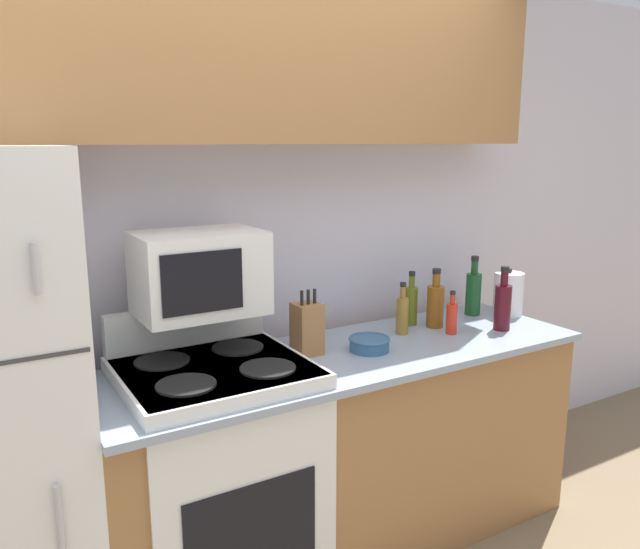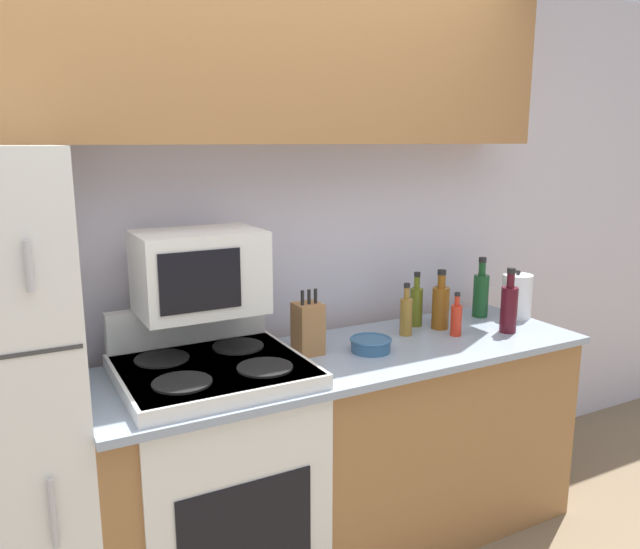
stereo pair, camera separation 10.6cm
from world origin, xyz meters
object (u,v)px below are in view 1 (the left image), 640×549
microwave (199,273)px  bottle_whiskey (435,304)px  bottle_wine_red (503,305)px  bottle_wine_green (473,292)px  knife_block (307,328)px  bottle_hot_sauce (452,317)px  bowl (369,343)px  kettle (508,294)px  stove (218,480)px  bottle_olive_oil (411,304)px  bottle_vinegar (402,314)px

microwave → bottle_whiskey: size_ratio=1.66×
bottle_wine_red → bottle_wine_green: size_ratio=1.00×
microwave → knife_block: 0.51m
bottle_wine_red → bottle_wine_green: (0.07, 0.26, 0.00)m
bottle_whiskey → bottle_hot_sauce: bearing=-93.4°
bowl → bottle_wine_green: 0.80m
kettle → microwave: bearing=177.4°
stove → bottle_olive_oil: size_ratio=4.29×
microwave → bowl: size_ratio=2.63×
bottle_olive_oil → stove: bearing=-170.4°
bottle_hot_sauce → knife_block: bearing=171.8°
bottle_olive_oil → bottle_wine_green: size_ratio=0.87×
stove → bottle_vinegar: 1.07m
bowl → kettle: (0.92, 0.09, 0.08)m
bowl → bottle_wine_red: bearing=-5.8°
bottle_wine_red → bowl: bearing=174.2°
knife_block → stove: bearing=-170.7°
microwave → bottle_hot_sauce: microwave is taller
stove → microwave: (0.01, 0.14, 0.78)m
bowl → bottle_wine_green: (0.77, 0.19, 0.09)m
knife_block → bottle_whiskey: (0.71, 0.02, 0.00)m
kettle → bowl: bearing=-174.1°
bottle_wine_red → bottle_olive_oil: bearing=138.1°
kettle → stove: bearing=-177.7°
bowl → bottle_wine_red: bottle_wine_red is taller
bowl → microwave: bearing=166.1°
bottle_wine_green → microwave: bearing=-179.1°
bottle_vinegar → bottle_whiskey: 0.20m
stove → bottle_whiskey: bottle_whiskey is taller
bottle_wine_red → microwave: bearing=170.2°
bottle_vinegar → bottle_olive_oil: bearing=36.7°
bottle_vinegar → stove: bearing=-174.8°
stove → bottle_vinegar: (0.94, 0.08, 0.50)m
bottle_wine_red → bottle_wine_green: same height
bowl → bottle_vinegar: bottle_vinegar is taller
bottle_wine_green → bottle_hot_sauce: bearing=-149.2°
knife_block → bottle_hot_sauce: bearing=-8.2°
bottle_whiskey → kettle: 0.46m
knife_block → bottle_whiskey: bearing=1.7°
bowl → kettle: 0.93m
bottle_wine_green → bottle_whiskey: bottle_wine_green is taller
microwave → bottle_vinegar: size_ratio=1.94×
bottle_vinegar → knife_block: bearing=-178.5°
stove → bottle_hot_sauce: bearing=-1.5°
bottle_wine_red → bottle_whiskey: 0.31m
knife_block → bottle_wine_green: size_ratio=0.91×
bowl → bottle_whiskey: bottle_whiskey is taller
bottle_hot_sauce → bottle_whiskey: bottle_whiskey is taller
bottle_olive_oil → bottle_vinegar: bottle_olive_oil is taller
microwave → bottle_wine_green: (1.44, 0.02, -0.26)m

